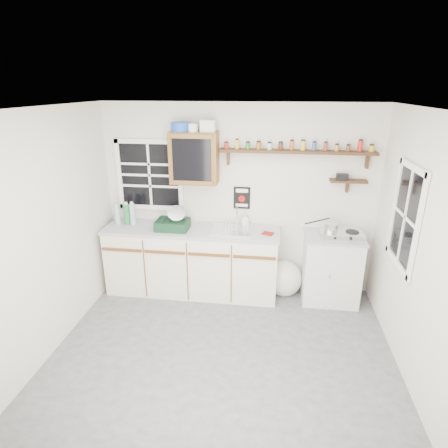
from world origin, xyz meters
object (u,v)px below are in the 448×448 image
(main_cabinet, at_px, (192,260))
(hotplate, at_px, (341,234))
(right_cabinet, at_px, (331,268))
(dish_rack, at_px, (174,222))
(upper_cabinet, at_px, (194,158))
(spice_shelf, at_px, (297,151))

(main_cabinet, height_order, hotplate, hotplate)
(main_cabinet, distance_m, hotplate, 1.97)
(right_cabinet, bearing_deg, dish_rack, -177.82)
(main_cabinet, distance_m, upper_cabinet, 1.37)
(main_cabinet, xyz_separation_m, hotplate, (1.91, 0.01, 0.48))
(right_cabinet, bearing_deg, spice_shelf, 160.18)
(right_cabinet, xyz_separation_m, upper_cabinet, (-1.80, 0.12, 1.37))
(right_cabinet, distance_m, hotplate, 0.50)
(main_cabinet, bearing_deg, dish_rack, -166.45)
(upper_cabinet, relative_size, spice_shelf, 0.34)
(right_cabinet, relative_size, upper_cabinet, 1.40)
(upper_cabinet, height_order, hotplate, upper_cabinet)
(right_cabinet, height_order, hotplate, hotplate)
(main_cabinet, relative_size, spice_shelf, 1.21)
(right_cabinet, height_order, dish_rack, dish_rack)
(main_cabinet, relative_size, right_cabinet, 2.54)
(dish_rack, relative_size, hotplate, 0.77)
(spice_shelf, relative_size, hotplate, 3.48)
(upper_cabinet, xyz_separation_m, spice_shelf, (1.28, 0.07, 0.11))
(spice_shelf, height_order, hotplate, spice_shelf)
(main_cabinet, relative_size, upper_cabinet, 3.55)
(dish_rack, xyz_separation_m, hotplate, (2.13, 0.06, -0.08))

